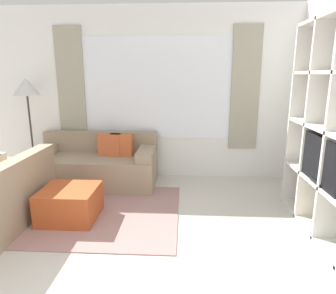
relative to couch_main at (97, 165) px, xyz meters
name	(u,v)px	position (x,y,z in m)	size (l,w,h in m)	color
wall_back	(157,94)	(0.90, 0.48, 1.06)	(5.61, 0.11, 2.70)	white
area_rug	(59,211)	(-0.21, -1.00, -0.30)	(2.98, 1.75, 0.01)	gray
couch_main	(97,165)	(0.00, 0.00, 0.00)	(1.83, 0.86, 0.79)	gray
ottoman	(70,204)	(0.02, -1.19, -0.11)	(0.63, 0.60, 0.38)	#B74C23
floor_lamp	(27,91)	(-1.08, 0.17, 1.11)	(0.40, 0.40, 1.62)	black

